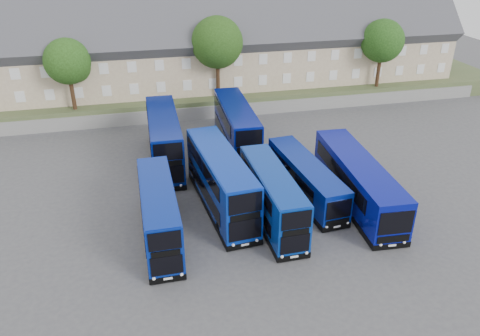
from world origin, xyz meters
name	(u,v)px	position (x,y,z in m)	size (l,w,h in m)	color
ground	(259,238)	(0.00, 0.00, 0.00)	(120.00, 120.00, 0.00)	#454549
retaining_wall	(204,113)	(0.00, 24.00, 0.75)	(70.00, 0.40, 1.50)	slate
earth_bank	(192,85)	(0.00, 34.00, 1.00)	(80.00, 20.00, 2.00)	#455731
terrace_row	(219,48)	(3.00, 30.00, 6.60)	(60.00, 10.40, 11.20)	tan
dd_front_left	(159,214)	(-6.77, 1.68, 1.95)	(2.33, 10.03, 3.98)	navy
dd_front_mid	(221,182)	(-1.82, 4.65, 2.24)	(3.65, 11.65, 4.56)	#082BA0
dd_front_right	(272,198)	(1.45, 1.97, 1.97)	(2.45, 10.14, 4.01)	navy
dd_rear_left	(164,140)	(-5.31, 13.70, 2.26)	(2.91, 11.65, 4.61)	navy
dd_rear_right	(236,129)	(1.73, 14.85, 2.25)	(3.04, 11.60, 4.57)	navy
coach_east_a	(306,179)	(5.21, 4.95, 1.46)	(3.21, 11.08, 2.99)	navy
coach_east_b	(357,182)	(8.80, 3.08, 1.75)	(3.56, 13.22, 3.58)	#070F87
tree_west	(69,63)	(-13.85, 25.10, 7.05)	(4.80, 4.80, 7.65)	#382314
tree_mid	(218,44)	(2.15, 25.60, 8.07)	(5.76, 5.76, 9.18)	#382314
tree_east	(383,42)	(22.15, 25.10, 7.39)	(5.12, 5.12, 8.16)	#382314
tree_far	(398,27)	(28.15, 32.10, 7.73)	(5.44, 5.44, 8.67)	#382314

